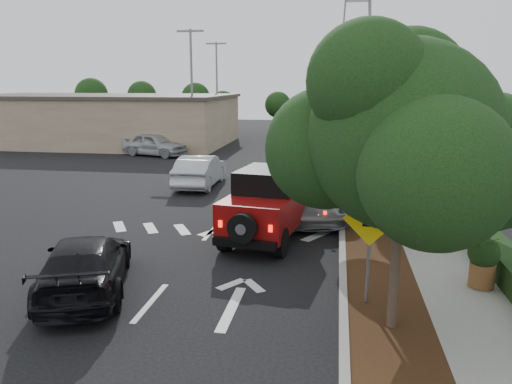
% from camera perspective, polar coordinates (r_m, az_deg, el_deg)
% --- Properties ---
extents(ground, '(120.00, 120.00, 0.00)m').
position_cam_1_polar(ground, '(12.60, -11.97, -12.26)').
color(ground, black).
rests_on(ground, ground).
extents(curb, '(0.20, 70.00, 0.15)m').
position_cam_1_polar(curb, '(23.21, 9.72, -0.53)').
color(curb, '#9E9B93').
rests_on(curb, ground).
extents(planting_strip, '(1.80, 70.00, 0.12)m').
position_cam_1_polar(planting_strip, '(23.24, 12.19, -0.65)').
color(planting_strip, black).
rests_on(planting_strip, ground).
extents(sidewalk, '(2.00, 70.00, 0.12)m').
position_cam_1_polar(sidewalk, '(23.42, 16.83, -0.80)').
color(sidewalk, gray).
rests_on(sidewalk, ground).
extents(hedge, '(0.80, 70.00, 0.80)m').
position_cam_1_polar(hedge, '(23.58, 20.25, -0.11)').
color(hedge, black).
rests_on(hedge, ground).
extents(commercial_building, '(22.00, 12.00, 4.00)m').
position_cam_1_polar(commercial_building, '(45.54, -17.43, 7.83)').
color(commercial_building, gray).
rests_on(commercial_building, ground).
extents(transmission_tower, '(7.00, 4.00, 28.00)m').
position_cam_1_polar(transmission_tower, '(58.89, 10.95, 7.13)').
color(transmission_tower, slate).
rests_on(transmission_tower, ground).
extents(street_tree_near, '(3.80, 3.80, 5.92)m').
position_cam_1_polar(street_tree_near, '(11.46, 15.15, -15.05)').
color(street_tree_near, black).
rests_on(street_tree_near, ground).
extents(street_tree_mid, '(3.20, 3.20, 5.32)m').
position_cam_1_polar(street_tree_mid, '(17.95, 12.99, -4.76)').
color(street_tree_mid, black).
rests_on(street_tree_mid, ground).
extents(street_tree_far, '(3.40, 3.40, 5.62)m').
position_cam_1_polar(street_tree_far, '(24.23, 12.07, -0.26)').
color(street_tree_far, black).
rests_on(street_tree_far, ground).
extents(light_pole_a, '(2.00, 0.22, 9.00)m').
position_cam_1_polar(light_pole_a, '(38.55, -7.15, 4.57)').
color(light_pole_a, slate).
rests_on(light_pole_a, ground).
extents(light_pole_b, '(2.00, 0.22, 9.00)m').
position_cam_1_polar(light_pole_b, '(50.32, -4.40, 6.45)').
color(light_pole_b, slate).
rests_on(light_pole_b, ground).
extents(red_jeep, '(2.70, 4.84, 2.39)m').
position_cam_1_polar(red_jeep, '(16.76, 1.43, -1.36)').
color(red_jeep, black).
rests_on(red_jeep, ground).
extents(silver_suv_ahead, '(3.85, 6.21, 1.60)m').
position_cam_1_polar(silver_suv_ahead, '(19.76, 5.78, -0.52)').
color(silver_suv_ahead, '#96989D').
rests_on(silver_suv_ahead, ground).
extents(black_suv_oncoming, '(3.52, 5.29, 1.42)m').
position_cam_1_polar(black_suv_oncoming, '(13.44, -18.88, -7.81)').
color(black_suv_oncoming, black).
rests_on(black_suv_oncoming, ground).
extents(silver_sedan_oncoming, '(1.83, 4.93, 1.61)m').
position_cam_1_polar(silver_sedan_oncoming, '(25.57, -6.42, 2.44)').
color(silver_sedan_oncoming, '#B8BBC0').
rests_on(silver_sedan_oncoming, ground).
extents(parked_suv, '(5.20, 3.29, 1.65)m').
position_cam_1_polar(parked_suv, '(36.86, -11.54, 5.35)').
color(parked_suv, '#AEB0B6').
rests_on(parked_suv, ground).
extents(speed_hump_sign, '(1.23, 0.13, 2.63)m').
position_cam_1_polar(speed_hump_sign, '(11.75, 12.87, -4.65)').
color(speed_hump_sign, slate).
rests_on(speed_hump_sign, ground).
extents(terracotta_planter, '(0.78, 0.78, 1.35)m').
position_cam_1_polar(terracotta_planter, '(13.85, 24.57, -6.79)').
color(terracotta_planter, brown).
rests_on(terracotta_planter, ground).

